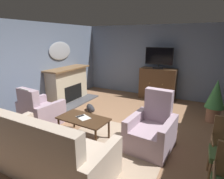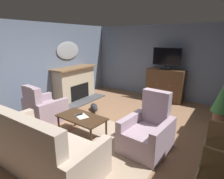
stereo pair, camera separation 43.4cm
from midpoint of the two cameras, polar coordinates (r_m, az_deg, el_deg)
ground_plane at (r=4.42m, az=3.36°, el=-13.55°), size 6.05×7.11×0.04m
wall_back at (r=6.97m, az=17.57°, el=8.04°), size 6.05×0.10×2.57m
wall_left at (r=5.82m, az=-20.86°, el=6.34°), size 0.10×7.11×2.57m
rug_central at (r=3.90m, az=1.44°, el=-17.40°), size 2.09×2.13×0.01m
fireplace at (r=6.56m, az=-9.42°, el=1.60°), size 0.95×1.75×1.16m
wall_mirror_oval at (r=6.55m, az=-11.50°, el=11.69°), size 0.06×1.00×0.60m
tv_cabinet at (r=6.72m, az=17.85°, el=1.12°), size 1.24×0.51×1.10m
television at (r=6.50m, az=18.42°, el=9.18°), size 0.94×0.20×0.72m
coffee_table at (r=4.14m, az=-6.41°, el=-9.02°), size 1.13×0.64×0.46m
tv_remote at (r=4.19m, az=-7.18°, el=-7.79°), size 0.10×0.18×0.02m
folded_newspaper at (r=4.14m, az=-6.35°, el=-8.23°), size 0.36×0.32×0.01m
sofa_floral at (r=3.39m, az=-17.72°, el=-17.16°), size 2.16×0.95×1.06m
armchair_angled_to_table at (r=5.13m, az=-18.05°, el=-5.87°), size 0.99×0.92×1.00m
armchair_facing_sofa at (r=3.80m, az=14.24°, el=-12.94°), size 0.88×0.98×1.13m
side_chair_beside_plant at (r=3.26m, az=34.32°, el=-16.96°), size 0.51×0.45×0.99m
potted_plant_leafy_by_curtain at (r=5.32m, az=32.93°, el=-3.26°), size 0.47×0.47×1.13m
cat at (r=5.60m, az=-3.33°, el=-5.54°), size 0.56×0.57×0.22m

